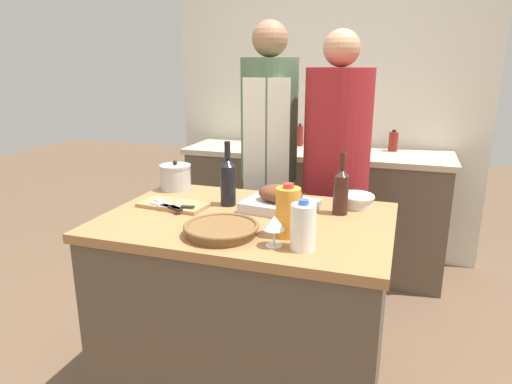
{
  "coord_description": "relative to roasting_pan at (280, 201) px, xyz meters",
  "views": [
    {
      "loc": [
        0.63,
        -1.78,
        1.55
      ],
      "look_at": [
        0.0,
        0.13,
        0.98
      ],
      "focal_mm": 32.0,
      "sensor_mm": 36.0,
      "label": 1
    }
  ],
  "objects": [
    {
      "name": "back_counter",
      "position": [
        -0.11,
        1.43,
        -0.49
      ],
      "size": [
        1.96,
        0.6,
        0.92
      ],
      "color": "brown",
      "rests_on": "ground_plane"
    },
    {
      "name": "person_cook_aproned",
      "position": [
        -0.27,
        0.72,
        0.05
      ],
      "size": [
        0.34,
        0.36,
        1.79
      ],
      "rotation": [
        0.0,
        0.0,
        0.19
      ],
      "color": "beige",
      "rests_on": "ground_plane"
    },
    {
      "name": "person_cook_guest",
      "position": [
        0.15,
        0.66,
        0.01
      ],
      "size": [
        0.38,
        0.38,
        1.73
      ],
      "rotation": [
        0.0,
        0.0,
        -0.21
      ],
      "color": "beige",
      "rests_on": "ground_plane"
    },
    {
      "name": "wine_bottle_dark",
      "position": [
        0.26,
        0.04,
        0.06
      ],
      "size": [
        0.07,
        0.07,
        0.28
      ],
      "color": "#381E19",
      "rests_on": "kitchen_island"
    },
    {
      "name": "wine_glass_left",
      "position": [
        0.09,
        -0.41,
        0.04
      ],
      "size": [
        0.08,
        0.08,
        0.12
      ],
      "color": "silver",
      "rests_on": "kitchen_island"
    },
    {
      "name": "stock_pot",
      "position": [
        -0.62,
        0.18,
        0.02
      ],
      "size": [
        0.16,
        0.16,
        0.16
      ],
      "color": "#B7B7BC",
      "rests_on": "kitchen_island"
    },
    {
      "name": "roasting_pan",
      "position": [
        0.0,
        0.0,
        0.0
      ],
      "size": [
        0.35,
        0.28,
        0.12
      ],
      "color": "#BCBCC1",
      "rests_on": "kitchen_island"
    },
    {
      "name": "knife_chef",
      "position": [
        -0.49,
        -0.14,
        -0.03
      ],
      "size": [
        0.2,
        0.15,
        0.01
      ],
      "color": "#B7B7BC",
      "rests_on": "cutting_board"
    },
    {
      "name": "condiment_bottle_extra",
      "position": [
        0.43,
        1.56,
        0.05
      ],
      "size": [
        0.07,
        0.07,
        0.16
      ],
      "color": "maroon",
      "rests_on": "back_counter"
    },
    {
      "name": "kitchen_island",
      "position": [
        -0.11,
        -0.13,
        -0.5
      ],
      "size": [
        1.24,
        0.85,
        0.9
      ],
      "color": "brown",
      "rests_on": "ground_plane"
    },
    {
      "name": "condiment_bottle_tall",
      "position": [
        -0.27,
        1.55,
        0.05
      ],
      "size": [
        0.05,
        0.05,
        0.18
      ],
      "color": "maroon",
      "rests_on": "back_counter"
    },
    {
      "name": "mixing_bowl",
      "position": [
        0.32,
        0.17,
        -0.01
      ],
      "size": [
        0.17,
        0.17,
        0.06
      ],
      "color": "beige",
      "rests_on": "kitchen_island"
    },
    {
      "name": "wine_bottle_green",
      "position": [
        -0.26,
        0.0,
        0.07
      ],
      "size": [
        0.07,
        0.07,
        0.31
      ],
      "color": "black",
      "rests_on": "kitchen_island"
    },
    {
      "name": "cutting_board",
      "position": [
        -0.49,
        -0.1,
        -0.04
      ],
      "size": [
        0.33,
        0.19,
        0.02
      ],
      "color": "#AD7F51",
      "rests_on": "kitchen_island"
    },
    {
      "name": "wicker_basket",
      "position": [
        -0.14,
        -0.37,
        -0.02
      ],
      "size": [
        0.3,
        0.3,
        0.05
      ],
      "color": "brown",
      "rests_on": "kitchen_island"
    },
    {
      "name": "knife_bread",
      "position": [
        -0.44,
        -0.15,
        -0.03
      ],
      "size": [
        0.17,
        0.06,
        0.01
      ],
      "color": "#B7B7BC",
      "rests_on": "cutting_board"
    },
    {
      "name": "condiment_bottle_short",
      "position": [
        -0.41,
        1.44,
        0.06
      ],
      "size": [
        0.07,
        0.07,
        0.18
      ],
      "color": "#234C28",
      "rests_on": "back_counter"
    },
    {
      "name": "back_wall",
      "position": [
        -0.11,
        1.78,
        0.33
      ],
      "size": [
        2.46,
        0.1,
        2.55
      ],
      "color": "silver",
      "rests_on": "ground_plane"
    },
    {
      "name": "knife_paring",
      "position": [
        -0.49,
        -0.16,
        -0.03
      ],
      "size": [
        0.18,
        0.08,
        0.01
      ],
      "color": "#B7B7BC",
      "rests_on": "cutting_board"
    },
    {
      "name": "juice_jug",
      "position": [
        0.11,
        -0.29,
        0.05
      ],
      "size": [
        0.1,
        0.1,
        0.21
      ],
      "color": "orange",
      "rests_on": "kitchen_island"
    },
    {
      "name": "milk_jug",
      "position": [
        0.2,
        -0.4,
        0.04
      ],
      "size": [
        0.09,
        0.09,
        0.19
      ],
      "color": "white",
      "rests_on": "kitchen_island"
    },
    {
      "name": "stand_mixer",
      "position": [
        0.14,
        1.33,
        0.1
      ],
      "size": [
        0.18,
        0.14,
        0.3
      ],
      "color": "silver",
      "rests_on": "back_counter"
    }
  ]
}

